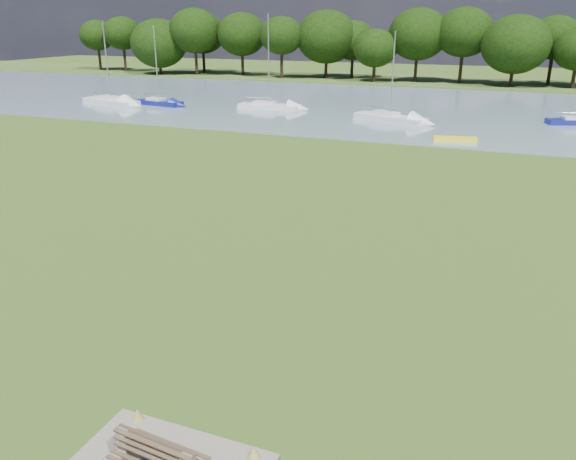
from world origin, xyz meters
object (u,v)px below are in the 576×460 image
at_px(sailboat_2, 110,99).
at_px(sailboat_4, 268,104).
at_px(kayak, 455,139).
at_px(sailboat_6, 159,101).
at_px(sailboat_0, 389,116).

height_order(sailboat_2, sailboat_4, sailboat_4).
height_order(kayak, sailboat_6, sailboat_6).
relative_size(sailboat_0, sailboat_4, 0.84).
distance_m(kayak, sailboat_6, 34.68).
bearing_deg(kayak, sailboat_6, 154.73).
bearing_deg(sailboat_0, sailboat_4, -171.13).
xyz_separation_m(sailboat_0, sailboat_2, (-32.39, -0.36, 0.03)).
bearing_deg(sailboat_4, sailboat_6, -175.91).
bearing_deg(kayak, sailboat_0, 121.32).
bearing_deg(sailboat_0, sailboat_6, -161.71).
height_order(sailboat_0, sailboat_4, sailboat_4).
bearing_deg(sailboat_4, sailboat_0, -15.65).
bearing_deg(sailboat_6, sailboat_4, 17.30).
distance_m(sailboat_0, sailboat_2, 32.40).
xyz_separation_m(sailboat_0, sailboat_4, (-13.87, 2.79, 0.02)).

